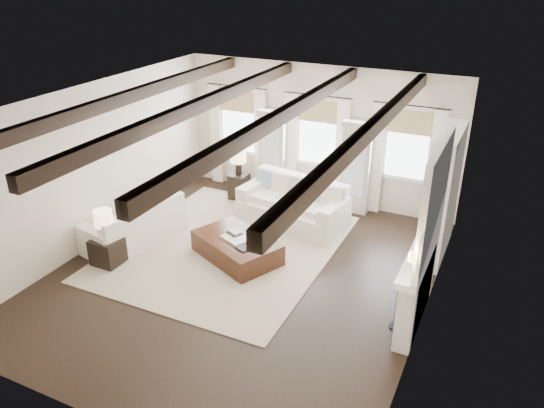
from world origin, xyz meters
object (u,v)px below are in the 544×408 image
at_px(sofa_back, 294,206).
at_px(side_table_back, 239,186).
at_px(sofa_left, 137,227).
at_px(side_table_front, 108,251).
at_px(ottoman, 237,248).

bearing_deg(sofa_back, side_table_back, 160.70).
xyz_separation_m(sofa_left, side_table_back, (0.82, 2.82, -0.05)).
bearing_deg(sofa_left, side_table_front, -89.40).
height_order(ottoman, side_table_front, side_table_front).
height_order(sofa_left, ottoman, sofa_left).
height_order(sofa_left, side_table_back, sofa_left).
distance_m(ottoman, side_table_front, 2.44).
bearing_deg(side_table_back, ottoman, -62.20).
distance_m(ottoman, side_table_back, 2.79).
xyz_separation_m(sofa_left, ottoman, (2.12, 0.35, -0.15)).
xyz_separation_m(sofa_back, side_table_front, (-2.50, -3.09, -0.14)).
xyz_separation_m(side_table_front, side_table_back, (0.81, 3.69, 0.05)).
relative_size(sofa_left, ottoman, 1.34).
relative_size(sofa_left, side_table_back, 3.55).
distance_m(sofa_back, side_table_back, 1.80).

